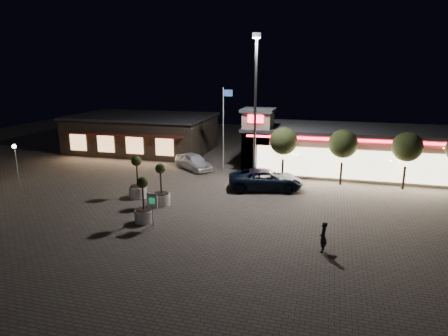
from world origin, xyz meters
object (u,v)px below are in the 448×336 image
(planter_mid, at_px, (144,208))
(valet_sign, at_px, (152,203))
(pickup_truck, at_px, (266,180))
(planter_left, at_px, (138,185))
(pedestrian, at_px, (323,237))
(white_sedan, at_px, (194,161))

(planter_mid, relative_size, valet_sign, 1.39)
(pickup_truck, relative_size, valet_sign, 2.79)
(planter_left, xyz_separation_m, valet_sign, (3.58, -5.00, 0.51))
(pedestrian, bearing_deg, pickup_truck, -149.49)
(valet_sign, bearing_deg, pickup_truck, 59.93)
(pedestrian, relative_size, planter_left, 0.52)
(planter_left, bearing_deg, white_sedan, 82.62)
(white_sedan, bearing_deg, valet_sign, -132.91)
(valet_sign, bearing_deg, planter_mid, 148.31)
(planter_left, bearing_deg, planter_mid, -58.83)
(pickup_truck, bearing_deg, planter_mid, 130.99)
(white_sedan, xyz_separation_m, valet_sign, (2.36, -14.46, 0.72))
(pickup_truck, distance_m, planter_left, 10.33)
(white_sedan, bearing_deg, pickup_truck, -83.04)
(valet_sign, bearing_deg, white_sedan, 99.26)
(pickup_truck, distance_m, pedestrian, 11.66)
(white_sedan, relative_size, valet_sign, 2.18)
(planter_left, distance_m, planter_mid, 5.20)
(pedestrian, xyz_separation_m, planter_mid, (-11.39, 1.45, 0.08))
(planter_mid, xyz_separation_m, valet_sign, (0.89, -0.55, 0.59))
(planter_mid, height_order, valet_sign, planter_mid)
(planter_left, xyz_separation_m, planter_mid, (2.69, -4.45, -0.08))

